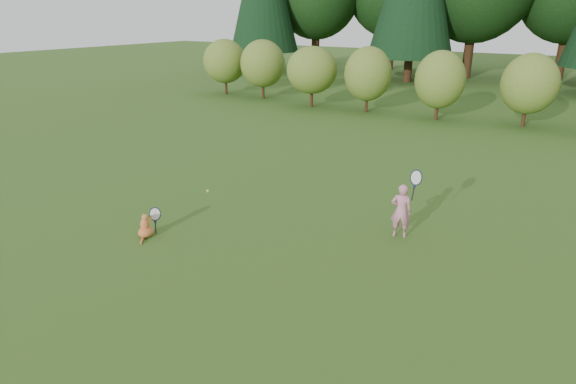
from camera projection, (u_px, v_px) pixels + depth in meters
The scene contains 5 objects.
ground at pixel (258, 235), 9.43m from camera, with size 100.00×100.00×0.00m, color #234E16.
shrub_row at pixel (447, 85), 19.22m from camera, with size 28.00×3.00×2.80m, color #526920, non-canonical shape.
child at pixel (401, 210), 9.20m from camera, with size 0.63×0.41×1.61m.
cat at pixel (146, 225), 9.32m from camera, with size 0.42×0.72×0.64m.
tennis_ball at pixel (208, 191), 10.05m from camera, with size 0.06×0.06×0.06m.
Camera 1 is at (5.08, -6.88, 4.11)m, focal length 30.00 mm.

